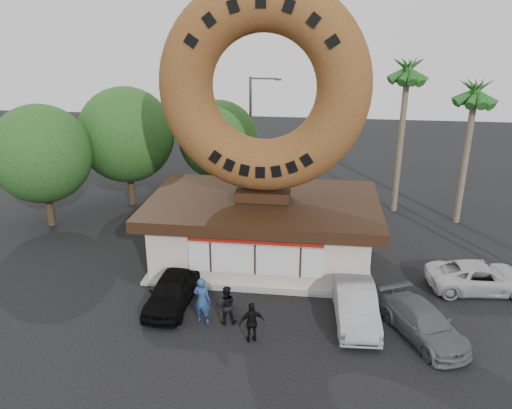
{
  "coord_description": "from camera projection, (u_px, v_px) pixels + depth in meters",
  "views": [
    {
      "loc": [
        2.55,
        -16.63,
        11.59
      ],
      "look_at": [
        -0.1,
        4.0,
        3.76
      ],
      "focal_mm": 35.0,
      "sensor_mm": 36.0,
      "label": 1
    }
  ],
  "objects": [
    {
      "name": "palm_near",
      "position": [
        407.0,
        75.0,
        28.97
      ],
      "size": [
        2.6,
        2.6,
        9.75
      ],
      "color": "#726651",
      "rests_on": "ground"
    },
    {
      "name": "donut_shop",
      "position": [
        263.0,
        228.0,
        24.76
      ],
      "size": [
        11.2,
        7.2,
        3.8
      ],
      "color": "#C0B2A4",
      "rests_on": "ground"
    },
    {
      "name": "person_right",
      "position": [
        252.0,
        322.0,
        18.76
      ],
      "size": [
        1.05,
        0.73,
        1.65
      ],
      "primitive_type": "imported",
      "rotation": [
        0.0,
        0.0,
        3.51
      ],
      "color": "black",
      "rests_on": "ground"
    },
    {
      "name": "person_left",
      "position": [
        202.0,
        300.0,
        19.9
      ],
      "size": [
        0.81,
        0.62,
        1.99
      ],
      "primitive_type": "imported",
      "rotation": [
        0.0,
        0.0,
        2.93
      ],
      "color": "navy",
      "rests_on": "ground"
    },
    {
      "name": "person_center",
      "position": [
        226.0,
        305.0,
        19.88
      ],
      "size": [
        0.92,
        0.78,
        1.66
      ],
      "primitive_type": "imported",
      "rotation": [
        0.0,
        0.0,
        3.35
      ],
      "color": "black",
      "rests_on": "ground"
    },
    {
      "name": "car_white",
      "position": [
        480.0,
        277.0,
        22.39
      ],
      "size": [
        4.85,
        2.61,
        1.3
      ],
      "primitive_type": "imported",
      "rotation": [
        0.0,
        0.0,
        1.67
      ],
      "color": "beige",
      "rests_on": "ground"
    },
    {
      "name": "tree_far",
      "position": [
        41.0,
        154.0,
        28.2
      ],
      "size": [
        5.6,
        5.6,
        7.14
      ],
      "color": "#473321",
      "rests_on": "ground"
    },
    {
      "name": "car_silver",
      "position": [
        355.0,
        304.0,
        20.11
      ],
      "size": [
        1.83,
        4.57,
        1.48
      ],
      "primitive_type": "imported",
      "rotation": [
        0.0,
        0.0,
        0.06
      ],
      "color": "#939397",
      "rests_on": "ground"
    },
    {
      "name": "giant_donut",
      "position": [
        264.0,
        88.0,
        22.36
      ],
      "size": [
        9.62,
        2.45,
        9.62
      ],
      "primitive_type": "torus",
      "rotation": [
        1.57,
        0.0,
        0.0
      ],
      "color": "brown",
      "rests_on": "donut_shop"
    },
    {
      "name": "tree_mid",
      "position": [
        218.0,
        140.0,
        32.81
      ],
      "size": [
        5.2,
        5.2,
        6.63
      ],
      "color": "#473321",
      "rests_on": "ground"
    },
    {
      "name": "car_black",
      "position": [
        172.0,
        291.0,
        21.18
      ],
      "size": [
        1.79,
        4.16,
        1.4
      ],
      "primitive_type": "imported",
      "rotation": [
        0.0,
        0.0,
        -0.04
      ],
      "color": "black",
      "rests_on": "ground"
    },
    {
      "name": "car_grey",
      "position": [
        424.0,
        323.0,
        19.1
      ],
      "size": [
        3.42,
        4.58,
        1.23
      ],
      "primitive_type": "imported",
      "rotation": [
        0.0,
        0.0,
        0.45
      ],
      "color": "slate",
      "rests_on": "ground"
    },
    {
      "name": "ground",
      "position": [
        246.0,
        328.0,
        19.83
      ],
      "size": [
        90.0,
        90.0,
        0.0
      ],
      "primitive_type": "plane",
      "color": "black",
      "rests_on": "ground"
    },
    {
      "name": "street_lamp",
      "position": [
        253.0,
        131.0,
        33.32
      ],
      "size": [
        2.11,
        0.2,
        8.0
      ],
      "color": "#59595E",
      "rests_on": "ground"
    },
    {
      "name": "tree_west",
      "position": [
        126.0,
        135.0,
        31.39
      ],
      "size": [
        6.0,
        6.0,
        7.65
      ],
      "color": "#473321",
      "rests_on": "ground"
    },
    {
      "name": "palm_far",
      "position": [
        475.0,
        97.0,
        27.48
      ],
      "size": [
        2.6,
        2.6,
        8.75
      ],
      "color": "#726651",
      "rests_on": "ground"
    }
  ]
}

